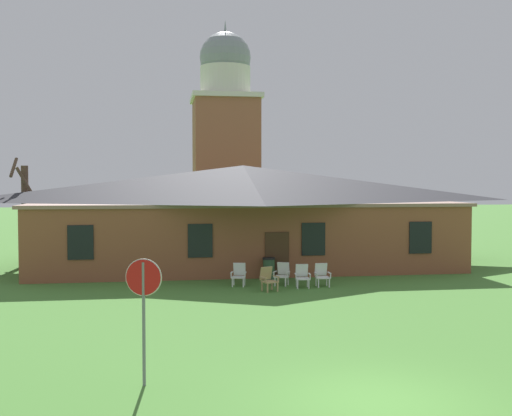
# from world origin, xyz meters

# --- Properties ---
(ground_plane) EXTENTS (200.00, 200.00, 0.00)m
(ground_plane) POSITION_xyz_m (0.00, 0.00, 0.00)
(ground_plane) COLOR #477F33
(brick_building) EXTENTS (21.46, 10.40, 5.25)m
(brick_building) POSITION_xyz_m (0.00, 20.81, 2.67)
(brick_building) COLOR brown
(brick_building) RESTS_ON ground
(dome_tower) EXTENTS (5.18, 5.18, 16.64)m
(dome_tower) POSITION_xyz_m (0.54, 35.43, 7.51)
(dome_tower) COLOR #93563D
(dome_tower) RESTS_ON ground
(stop_sign) EXTENTS (0.77, 0.27, 2.73)m
(stop_sign) POSITION_xyz_m (-4.62, 1.72, 1.95)
(stop_sign) COLOR slate
(stop_sign) RESTS_ON ground
(lawn_chair_by_porch) EXTENTS (0.74, 0.78, 0.96)m
(lawn_chair_by_porch) POSITION_xyz_m (-1.07, 14.01, 0.50)
(lawn_chair_by_porch) COLOR white
(lawn_chair_by_porch) RESTS_ON ground
(lawn_chair_near_door) EXTENTS (0.77, 0.82, 0.96)m
(lawn_chair_near_door) POSITION_xyz_m (-0.05, 12.64, 0.50)
(lawn_chair_near_door) COLOR tan
(lawn_chair_near_door) RESTS_ON ground
(lawn_chair_left_end) EXTENTS (0.80, 0.84, 0.96)m
(lawn_chair_left_end) POSITION_xyz_m (0.77, 13.89, 0.50)
(lawn_chair_left_end) COLOR silver
(lawn_chair_left_end) RESTS_ON ground
(lawn_chair_middle) EXTENTS (0.69, 0.72, 0.96)m
(lawn_chair_middle) POSITION_xyz_m (1.48, 13.22, 0.50)
(lawn_chair_middle) COLOR white
(lawn_chair_middle) RESTS_ON ground
(lawn_chair_right_end) EXTENTS (0.65, 0.67, 0.96)m
(lawn_chair_right_end) POSITION_xyz_m (2.36, 13.38, 0.50)
(lawn_chair_right_end) COLOR white
(lawn_chair_right_end) RESTS_ON ground
(bare_tree_beside_building) EXTENTS (1.35, 1.33, 5.65)m
(bare_tree_beside_building) POSITION_xyz_m (-11.31, 21.80, 2.84)
(bare_tree_beside_building) COLOR brown
(bare_tree_beside_building) RESTS_ON ground
(trash_bin) EXTENTS (0.56, 0.56, 0.98)m
(trash_bin) POSITION_xyz_m (0.47, 15.51, 0.50)
(trash_bin) COLOR #335638
(trash_bin) RESTS_ON ground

